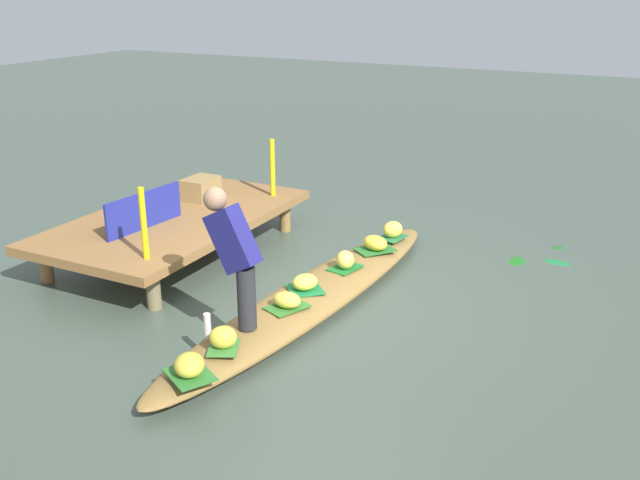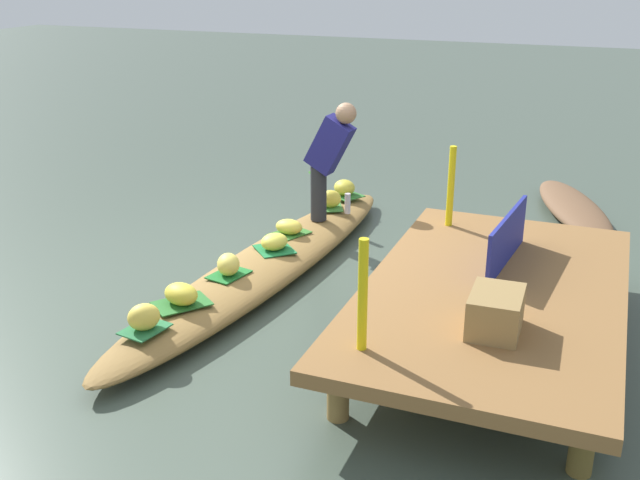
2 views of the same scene
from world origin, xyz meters
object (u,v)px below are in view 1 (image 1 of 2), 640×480
Objects in this scene: banana_bunch_0 at (287,300)px; banana_bunch_2 at (375,243)px; banana_bunch_5 at (223,337)px; banana_bunch_1 at (345,260)px; produce_crate at (201,189)px; banana_bunch_3 at (189,365)px; vendor_boat at (312,297)px; banana_bunch_4 at (305,282)px; banana_bunch_6 at (393,229)px; market_banner at (144,210)px; vendor_person at (234,250)px; water_bottle at (207,325)px.

banana_bunch_2 is (1.70, -0.14, 0.01)m from banana_bunch_0.
banana_bunch_5 is at bearing 174.70° from banana_bunch_0.
produce_crate is at bearing 73.54° from banana_bunch_1.
banana_bunch_0 is 1.36m from banana_bunch_3.
banana_bunch_0 is at bearing -128.46° from produce_crate.
banana_bunch_5 is at bearing -141.23° from produce_crate.
banana_bunch_1 is (0.56, -0.09, 0.21)m from vendor_boat.
banana_bunch_1 is at bearing -4.24° from vendor_boat.
banana_bunch_4 is 1.12× the size of banana_bunch_6.
banana_bunch_6 is 2.78m from market_banner.
banana_bunch_3 is 0.23× the size of vendor_person.
vendor_person reaches higher than banana_bunch_5.
market_banner is (0.06, 2.08, 0.56)m from vendor_boat.
market_banner is at bearing 116.66° from banana_bunch_2.
banana_bunch_6 is (2.16, -0.16, 0.03)m from banana_bunch_0.
banana_bunch_2 is 1.27× the size of banana_bunch_6.
vendor_boat is 17.84× the size of banana_bunch_4.
water_bottle reaches higher than banana_bunch_1.
banana_bunch_4 is at bearing -12.40° from water_bottle.
vendor_boat is at bearing -13.25° from banana_bunch_4.
water_bottle is (-2.49, 0.45, 0.02)m from banana_bunch_2.
water_bottle is at bearing 163.26° from vendor_person.
banana_bunch_1 is 2.44m from banana_bunch_3.
banana_bunch_6 reaches higher than banana_bunch_4.
water_bottle is (-1.87, 0.38, 0.01)m from banana_bunch_1.
banana_bunch_1 is 1.16× the size of water_bottle.
banana_bunch_5 is 0.25m from water_bottle.
water_bottle is 2.28m from market_banner.
banana_bunch_5 reaches higher than banana_bunch_4.
banana_bunch_6 is at bearing -1.46° from vendor_boat.
banana_bunch_4 is at bearing -1.79° from banana_bunch_5.
banana_bunch_2 is at bearing -3.91° from banana_bunch_3.
water_bottle is at bearing 172.37° from vendor_boat.
banana_bunch_5 is at bearing 1.82° from banana_bunch_3.
banana_bunch_4 is 2.56m from produce_crate.
banana_bunch_2 reaches higher than banana_bunch_0.
banana_bunch_6 is (3.05, -0.25, 0.00)m from banana_bunch_5.
water_bottle reaches higher than banana_bunch_0.
banana_bunch_6 is 0.22× the size of market_banner.
banana_bunch_1 is 0.90× the size of banana_bunch_3.
banana_bunch_0 is 0.42m from banana_bunch_4.
vendor_person is at bearing -16.74° from water_bottle.
vendor_boat is at bearing 1.96° from banana_bunch_0.
banana_bunch_0 is 1.03× the size of banana_bunch_4.
banana_bunch_3 is 1.04× the size of banana_bunch_4.
market_banner reaches higher than banana_bunch_6.
banana_bunch_6 is at bearing -49.55° from market_banner.
market_banner reaches higher than vendor_boat.
banana_bunch_0 is 1.09× the size of banana_bunch_1.
banana_bunch_2 is at bearing -4.73° from banana_bunch_0.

